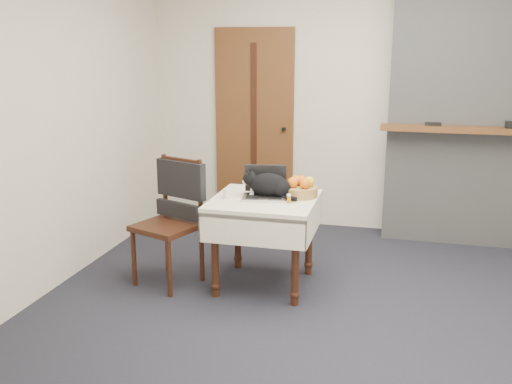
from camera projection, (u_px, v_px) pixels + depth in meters
ground at (349, 313)px, 4.00m from camera, size 4.50×4.50×0.00m
room_shell at (365, 54)px, 4.00m from camera, size 4.52×4.01×2.61m
door at (254, 127)px, 5.89m from camera, size 0.82×0.10×2.00m
chimney at (473, 105)px, 5.19m from camera, size 1.62×0.48×2.60m
side_table at (264, 213)px, 4.33m from camera, size 0.78×0.78×0.70m
laptop at (265, 189)px, 4.33m from camera, size 0.36×0.32×0.24m
cat at (270, 186)px, 4.31m from camera, size 0.44×0.19×0.22m
cream_jar at (227, 193)px, 4.31m from camera, size 0.06×0.06×0.07m
pill_bottle at (289, 198)px, 4.17m from camera, size 0.03×0.03×0.07m
fruit_basket at (300, 188)px, 4.35m from camera, size 0.27×0.27×0.15m
desk_clutter at (287, 196)px, 4.35m from camera, size 0.15×0.08×0.01m
chair at (175, 204)px, 4.44m from camera, size 0.56×0.56×0.98m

